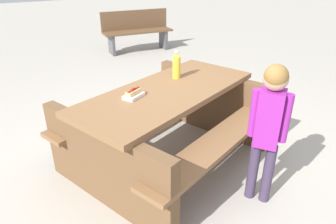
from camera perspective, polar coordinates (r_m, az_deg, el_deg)
The scene contains 6 objects.
ground_plane at distance 3.10m, azimuth -0.00°, elevation -8.73°, with size 30.00×30.00×0.00m, color #ADA599.
picnic_table at distance 2.87m, azimuth -0.00°, elevation -1.44°, with size 2.16×1.92×0.75m.
soda_bottle at distance 2.99m, azimuth 1.61°, elevation 8.72°, with size 0.08×0.08×0.27m.
hotdog_tray at distance 2.58m, azimuth -6.47°, elevation 3.36°, with size 0.21×0.18×0.08m.
child_in_coat at distance 2.35m, azimuth 18.41°, elevation -1.26°, with size 0.24×0.25×1.16m.
park_bench_near at distance 6.88m, azimuth -5.85°, elevation 15.03°, with size 1.53×0.56×0.85m.
Camera 1 is at (1.32, 2.17, 1.78)m, focal length 32.54 mm.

